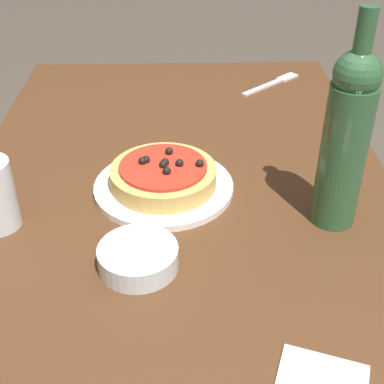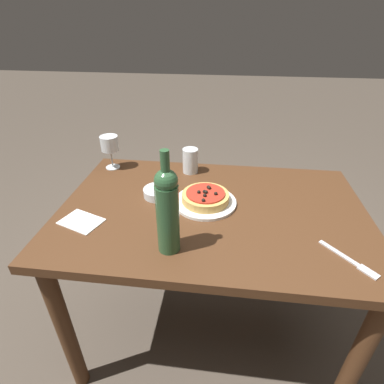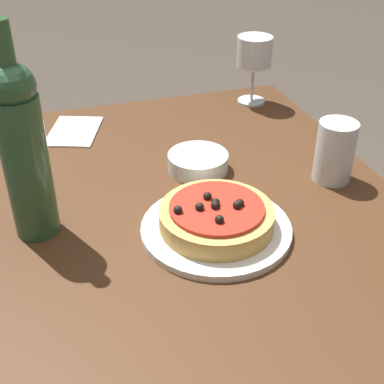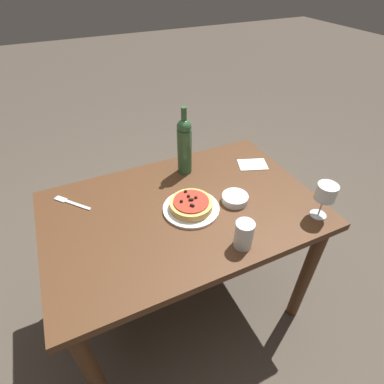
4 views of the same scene
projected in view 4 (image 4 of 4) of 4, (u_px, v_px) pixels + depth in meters
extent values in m
plane|color=#4C4238|center=(185.00, 300.00, 1.76)|extent=(14.00, 14.00, 0.00)
cube|color=#4C2D19|center=(182.00, 210.00, 1.30)|extent=(1.17, 0.76, 0.03)
cylinder|color=#4C2D19|center=(238.00, 198.00, 1.93)|extent=(0.06, 0.06, 0.70)
cylinder|color=#4C2D19|center=(306.00, 274.00, 1.48)|extent=(0.06, 0.06, 0.70)
cylinder|color=#4C2D19|center=(70.00, 252.00, 1.59)|extent=(0.06, 0.06, 0.70)
cylinder|color=#4C2D19|center=(92.00, 372.00, 1.14)|extent=(0.06, 0.06, 0.70)
cylinder|color=white|center=(191.00, 209.00, 1.28)|extent=(0.24, 0.24, 0.01)
cylinder|color=tan|center=(191.00, 205.00, 1.27)|extent=(0.18, 0.18, 0.03)
cylinder|color=#B72D1E|center=(191.00, 201.00, 1.25)|extent=(0.15, 0.15, 0.01)
sphere|color=black|center=(191.00, 205.00, 1.22)|extent=(0.01, 0.01, 0.01)
sphere|color=black|center=(186.00, 191.00, 1.29)|extent=(0.01, 0.01, 0.01)
sphere|color=black|center=(193.00, 206.00, 1.22)|extent=(0.01, 0.01, 0.01)
sphere|color=black|center=(192.00, 200.00, 1.25)|extent=(0.01, 0.01, 0.01)
sphere|color=black|center=(196.00, 197.00, 1.26)|extent=(0.01, 0.01, 0.01)
sphere|color=black|center=(188.00, 196.00, 1.27)|extent=(0.01, 0.01, 0.01)
sphere|color=black|center=(181.00, 201.00, 1.24)|extent=(0.01, 0.01, 0.01)
sphere|color=black|center=(190.00, 200.00, 1.25)|extent=(0.01, 0.01, 0.01)
cylinder|color=silver|center=(318.00, 215.00, 1.25)|extent=(0.07, 0.07, 0.00)
cylinder|color=silver|center=(321.00, 207.00, 1.22)|extent=(0.01, 0.01, 0.09)
cylinder|color=silver|center=(326.00, 192.00, 1.18)|extent=(0.08, 0.08, 0.07)
cylinder|color=#2D5633|center=(185.00, 151.00, 1.43)|extent=(0.07, 0.07, 0.23)
sphere|color=#2D5633|center=(184.00, 127.00, 1.35)|extent=(0.07, 0.07, 0.07)
cylinder|color=#2D5633|center=(184.00, 115.00, 1.31)|extent=(0.03, 0.03, 0.08)
cylinder|color=silver|center=(244.00, 235.00, 1.09)|extent=(0.07, 0.07, 0.11)
cylinder|color=silver|center=(235.00, 198.00, 1.31)|extent=(0.12, 0.12, 0.03)
cube|color=silver|center=(78.00, 205.00, 1.30)|extent=(0.10, 0.11, 0.00)
cube|color=silver|center=(61.00, 199.00, 1.33)|extent=(0.06, 0.06, 0.00)
cube|color=white|center=(252.00, 165.00, 1.54)|extent=(0.17, 0.14, 0.00)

